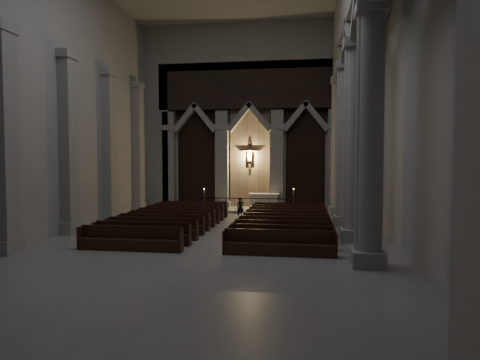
{
  "coord_description": "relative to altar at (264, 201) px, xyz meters",
  "views": [
    {
      "loc": [
        3.53,
        -16.04,
        3.37
      ],
      "look_at": [
        0.67,
        3.0,
        2.36
      ],
      "focal_mm": 32.0,
      "sensor_mm": 36.0,
      "label": 1
    }
  ],
  "objects": [
    {
      "name": "sanctuary_wall",
      "position": [
        -1.04,
        0.73,
        5.99
      ],
      "size": [
        14.0,
        0.77,
        12.0
      ],
      "color": "#98958E",
      "rests_on": "ground"
    },
    {
      "name": "altar",
      "position": [
        0.0,
        0.0,
        0.0
      ],
      "size": [
        1.87,
        0.75,
        0.95
      ],
      "color": "beige",
      "rests_on": "sanctuary_step"
    },
    {
      "name": "right_arcade",
      "position": [
        4.46,
        -9.48,
        7.2
      ],
      "size": [
        1.0,
        24.0,
        12.0
      ],
      "color": "#98958E",
      "rests_on": "ground"
    },
    {
      "name": "altar_rail",
      "position": [
        -1.04,
        -2.07,
        0.05
      ],
      "size": [
        5.22,
        0.09,
        1.03
      ],
      "color": "black",
      "rests_on": "ground"
    },
    {
      "name": "worshipper",
      "position": [
        -1.03,
        -3.27,
        -0.06
      ],
      "size": [
        0.49,
        0.41,
        1.14
      ],
      "primitive_type": "imported",
      "rotation": [
        0.0,
        0.0,
        0.37
      ],
      "color": "black",
      "rests_on": "ground"
    },
    {
      "name": "candle_stand_right",
      "position": [
        1.89,
        -1.9,
        -0.2
      ],
      "size": [
        0.26,
        0.26,
        1.57
      ],
      "color": "#B06F36",
      "rests_on": "ground"
    },
    {
      "name": "left_pilasters",
      "position": [
        -7.79,
        -7.31,
        3.28
      ],
      "size": [
        0.6,
        13.0,
        8.03
      ],
      "color": "#98958E",
      "rests_on": "ground"
    },
    {
      "name": "pews",
      "position": [
        -1.04,
        -7.76,
        -0.35
      ],
      "size": [
        9.31,
        9.4,
        0.87
      ],
      "color": "black",
      "rests_on": "ground"
    },
    {
      "name": "candle_stand_left",
      "position": [
        -3.5,
        -1.61,
        -0.22
      ],
      "size": [
        0.25,
        0.25,
        1.5
      ],
      "color": "#B06F36",
      "rests_on": "ground"
    },
    {
      "name": "sanctuary_step",
      "position": [
        -1.04,
        -0.21,
        -0.55
      ],
      "size": [
        8.5,
        2.6,
        0.15
      ],
      "primitive_type": "cube",
      "color": "#98958E",
      "rests_on": "ground"
    },
    {
      "name": "room",
      "position": [
        -1.04,
        -10.81,
        6.97
      ],
      "size": [
        24.0,
        24.1,
        12.0
      ],
      "color": "gray",
      "rests_on": "ground"
    }
  ]
}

